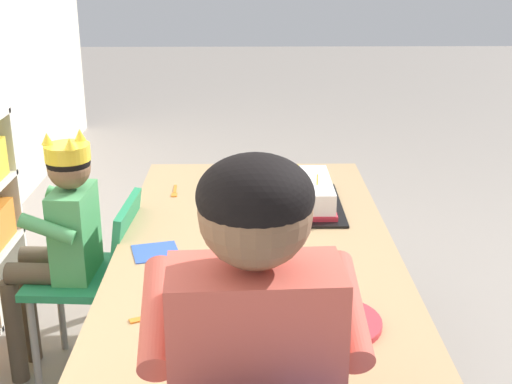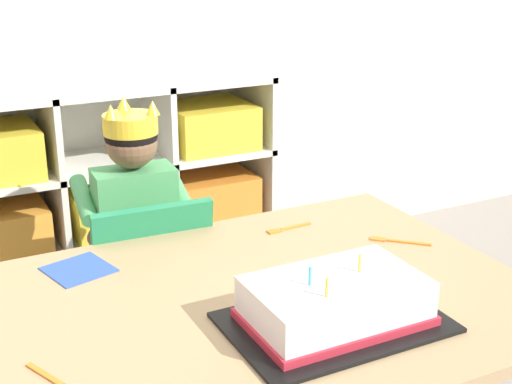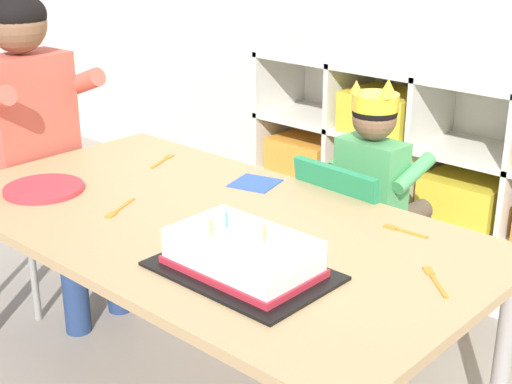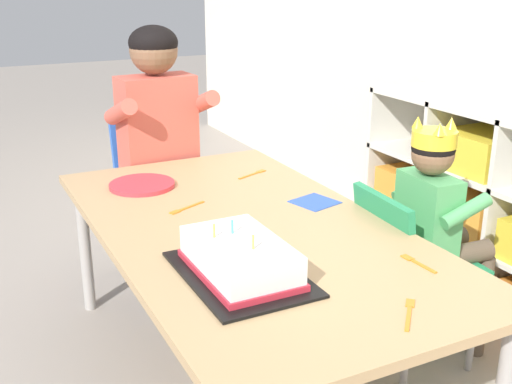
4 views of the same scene
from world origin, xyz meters
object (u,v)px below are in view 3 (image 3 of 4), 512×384
object	(u,v)px
classroom_chair_blue	(356,232)
fork_near_cake_tray	(403,230)
adult_helper_seated	(39,120)
fork_beside_plate_stack	(163,160)
birthday_cake_on_tray	(243,256)
fork_at_table_front_edge	(119,209)
classroom_chair_adult_side	(25,174)
paper_plate_stack	(44,189)
fork_near_child_seat	(435,280)
activity_table	(205,234)
child_with_crown	(379,179)

from	to	relation	value
classroom_chair_blue	fork_near_cake_tray	bearing A→B (deg)	145.74
adult_helper_seated	fork_beside_plate_stack	size ratio (longest dim) A/B	7.69
birthday_cake_on_tray	fork_at_table_front_edge	xyz separation A→B (m)	(-0.51, 0.04, -0.04)
fork_beside_plate_stack	classroom_chair_blue	bearing A→B (deg)	91.70
classroom_chair_adult_side	birthday_cake_on_tray	size ratio (longest dim) A/B	1.77
classroom_chair_adult_side	fork_near_cake_tray	bearing A→B (deg)	-81.52
fork_at_table_front_edge	adult_helper_seated	bearing A→B (deg)	53.98
adult_helper_seated	paper_plate_stack	xyz separation A→B (m)	(0.30, -0.19, -0.11)
fork_near_child_seat	activity_table	bearing A→B (deg)	-128.22
adult_helper_seated	birthday_cake_on_tray	size ratio (longest dim) A/B	2.64
classroom_chair_adult_side	paper_plate_stack	distance (m)	0.47
activity_table	paper_plate_stack	bearing A→B (deg)	-160.89
birthday_cake_on_tray	classroom_chair_adult_side	bearing A→B (deg)	172.11
classroom_chair_adult_side	paper_plate_stack	xyz separation A→B (m)	(0.42, -0.18, 0.10)
birthday_cake_on_tray	fork_near_child_seat	bearing A→B (deg)	37.12
child_with_crown	birthday_cake_on_tray	bearing A→B (deg)	104.23
fork_near_child_seat	fork_beside_plate_stack	xyz separation A→B (m)	(-1.08, 0.15, 0.00)
fork_near_cake_tray	classroom_chair_adult_side	bearing A→B (deg)	-171.29
activity_table	fork_near_child_seat	world-z (taller)	fork_near_child_seat
classroom_chair_adult_side	fork_near_cake_tray	distance (m)	1.37
activity_table	fork_near_child_seat	distance (m)	0.63
fork_near_child_seat	fork_beside_plate_stack	size ratio (longest dim) A/B	0.83
child_with_crown	fork_at_table_front_edge	bearing A→B (deg)	67.43
classroom_chair_blue	fork_at_table_front_edge	xyz separation A→B (m)	(-0.35, -0.63, 0.17)
paper_plate_stack	fork_near_child_seat	xyz separation A→B (m)	(1.12, 0.27, -0.01)
fork_near_child_seat	adult_helper_seated	bearing A→B (deg)	-133.93
birthday_cake_on_tray	fork_near_child_seat	size ratio (longest dim) A/B	3.51
activity_table	fork_near_child_seat	bearing A→B (deg)	9.08
classroom_chair_blue	paper_plate_stack	xyz separation A→B (m)	(-0.63, -0.69, 0.18)
child_with_crown	adult_helper_seated	distance (m)	1.12
fork_at_table_front_edge	fork_beside_plate_stack	size ratio (longest dim) A/B	1.00
child_with_crown	adult_helper_seated	xyz separation A→B (m)	(-0.94, -0.60, 0.14)
activity_table	fork_at_table_front_edge	world-z (taller)	fork_at_table_front_edge
paper_plate_stack	fork_at_table_front_edge	bearing A→B (deg)	11.99
classroom_chair_adult_side	fork_near_child_seat	distance (m)	1.54
fork_near_cake_tray	paper_plate_stack	bearing A→B (deg)	-156.58
classroom_chair_adult_side	adult_helper_seated	world-z (taller)	adult_helper_seated
child_with_crown	fork_near_cake_tray	xyz separation A→B (m)	(0.29, -0.33, 0.02)
paper_plate_stack	fork_near_cake_tray	world-z (taller)	paper_plate_stack
classroom_chair_adult_side	fork_beside_plate_stack	size ratio (longest dim) A/B	5.16
paper_plate_stack	fork_near_cake_tray	distance (m)	1.03
birthday_cake_on_tray	fork_near_cake_tray	size ratio (longest dim) A/B	3.28
fork_near_child_seat	fork_near_cake_tray	xyz separation A→B (m)	(-0.20, 0.18, 0.00)
classroom_chair_blue	adult_helper_seated	bearing A→B (deg)	31.56
adult_helper_seated	fork_near_cake_tray	size ratio (longest dim) A/B	8.67
child_with_crown	fork_near_child_seat	distance (m)	0.71
classroom_chair_blue	paper_plate_stack	world-z (taller)	classroom_chair_blue
adult_helper_seated	fork_near_child_seat	size ratio (longest dim) A/B	9.28
fork_beside_plate_stack	child_with_crown	bearing A→B (deg)	99.42
birthday_cake_on_tray	fork_near_cake_tray	xyz separation A→B (m)	(0.14, 0.44, -0.04)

